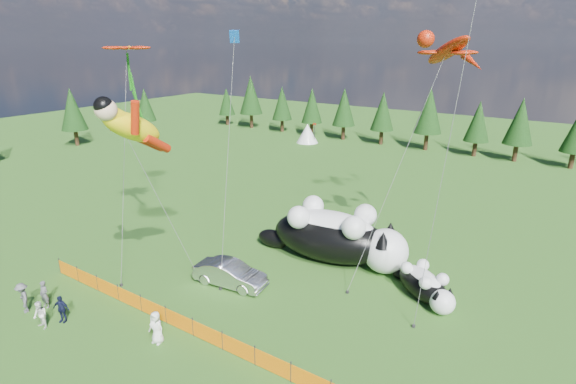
{
  "coord_description": "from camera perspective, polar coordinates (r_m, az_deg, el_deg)",
  "views": [
    {
      "loc": [
        15.84,
        -16.67,
        14.47
      ],
      "look_at": [
        2.24,
        4.0,
        6.11
      ],
      "focal_mm": 28.0,
      "sensor_mm": 36.0,
      "label": 1
    }
  ],
  "objects": [
    {
      "name": "tree_line",
      "position": [
        64.53,
        18.88,
        8.34
      ],
      "size": [
        90.0,
        4.0,
        8.0
      ],
      "primitive_type": null,
      "color": "black",
      "rests_on": "ground"
    },
    {
      "name": "festival_tents",
      "position": [
        58.36,
        27.73,
        3.56
      ],
      "size": [
        50.0,
        3.2,
        2.8
      ],
      "primitive_type": null,
      "color": "white",
      "rests_on": "ground"
    },
    {
      "name": "superhero_kite",
      "position": [
        26.13,
        -19.17,
        7.78
      ],
      "size": [
        4.42,
        4.8,
        12.26
      ],
      "color": "yellow",
      "rests_on": "ground"
    },
    {
      "name": "car",
      "position": [
        28.46,
        -7.36,
        -10.27
      ],
      "size": [
        4.86,
        2.23,
        1.54
      ],
      "primitive_type": "imported",
      "rotation": [
        0.0,
        0.0,
        1.7
      ],
      "color": "#BCBCC1",
      "rests_on": "ground"
    },
    {
      "name": "ground",
      "position": [
        27.17,
        -8.87,
        -13.77
      ],
      "size": [
        160.0,
        160.0,
        0.0
      ],
      "primitive_type": "plane",
      "color": "#113409",
      "rests_on": "ground"
    },
    {
      "name": "spectator_a",
      "position": [
        29.54,
        -28.54,
        -11.35
      ],
      "size": [
        0.65,
        0.47,
        1.64
      ],
      "primitive_type": "imported",
      "rotation": [
        0.0,
        0.0,
        0.14
      ],
      "color": "#545459",
      "rests_on": "ground"
    },
    {
      "name": "spectator_e",
      "position": [
        24.32,
        -16.39,
        -16.18
      ],
      "size": [
        0.9,
        0.63,
        1.76
      ],
      "primitive_type": "imported",
      "rotation": [
        0.0,
        0.0,
        0.09
      ],
      "color": "white",
      "rests_on": "ground"
    },
    {
      "name": "flower_kite",
      "position": [
        33.03,
        -19.79,
        16.54
      ],
      "size": [
        6.02,
        7.45,
        15.41
      ],
      "color": "#BA2109",
      "rests_on": "ground"
    },
    {
      "name": "diamond_kite_a",
      "position": [
        29.28,
        -6.89,
        17.86
      ],
      "size": [
        2.76,
        5.25,
        15.82
      ],
      "color": "blue",
      "rests_on": "ground"
    },
    {
      "name": "cat_large",
      "position": [
        30.85,
        6.22,
        -5.49
      ],
      "size": [
        11.1,
        4.78,
        4.01
      ],
      "rotation": [
        0.0,
        0.0,
        0.11
      ],
      "color": "black",
      "rests_on": "ground"
    },
    {
      "name": "spectator_b",
      "position": [
        27.67,
        -28.94,
        -13.56
      ],
      "size": [
        0.79,
        0.49,
        1.58
      ],
      "primitive_type": "imported",
      "rotation": [
        0.0,
        0.0,
        -0.05
      ],
      "color": "white",
      "rests_on": "ground"
    },
    {
      "name": "cat_small",
      "position": [
        28.02,
        17.01,
        -11.18
      ],
      "size": [
        4.55,
        3.88,
        1.92
      ],
      "rotation": [
        0.0,
        0.0,
        -0.65
      ],
      "color": "black",
      "rests_on": "ground"
    },
    {
      "name": "spectator_d",
      "position": [
        29.61,
        -30.62,
        -11.5
      ],
      "size": [
        1.28,
        0.94,
        1.78
      ],
      "primitive_type": "imported",
      "rotation": [
        0.0,
        0.0,
        -0.34
      ],
      "color": "#545459",
      "rests_on": "ground"
    },
    {
      "name": "spectator_c",
      "position": [
        27.77,
        -26.85,
        -13.1
      ],
      "size": [
        1.03,
        0.79,
        1.57
      ],
      "primitive_type": "imported",
      "rotation": [
        0.0,
        0.0,
        0.39
      ],
      "color": "#121633",
      "rests_on": "ground"
    },
    {
      "name": "safety_fence",
      "position": [
        25.16,
        -13.65,
        -15.66
      ],
      "size": [
        22.06,
        0.06,
        1.1
      ],
      "color": "#262626",
      "rests_on": "ground"
    },
    {
      "name": "gecko_kite",
      "position": [
        30.36,
        19.62,
        16.55
      ],
      "size": [
        6.93,
        11.23,
        16.14
      ],
      "color": "#BA2109",
      "rests_on": "ground"
    }
  ]
}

